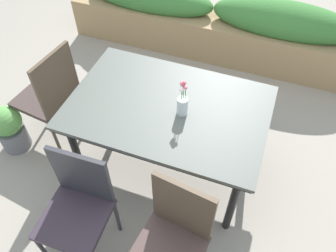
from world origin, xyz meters
TOP-DOWN VIEW (x-y plane):
  - ground_plane at (0.00, 0.00)m, footprint 12.00×12.00m
  - dining_table at (-0.01, 0.01)m, footprint 1.46×0.97m
  - chair_near_right at (0.33, -0.81)m, footprint 0.46×0.46m
  - chair_end_left at (-1.07, -0.00)m, footprint 0.50×0.50m
  - chair_near_left at (-0.34, -0.81)m, footprint 0.44×0.44m
  - flower_vase at (0.11, -0.02)m, footprint 0.08×0.08m
  - planter_box at (-0.11, 1.77)m, footprint 3.38×0.50m
  - potted_plant at (-1.42, -0.27)m, footprint 0.27×0.27m

SIDE VIEW (x-z plane):
  - ground_plane at x=0.00m, z-range 0.00..0.00m
  - potted_plant at x=-1.42m, z-range 0.01..0.49m
  - planter_box at x=-0.11m, z-range -0.02..0.76m
  - chair_near_left at x=-0.34m, z-range 0.06..0.98m
  - chair_near_right at x=0.33m, z-range 0.06..1.04m
  - chair_end_left at x=-1.07m, z-range 0.06..1.05m
  - dining_table at x=-0.01m, z-range 0.31..1.08m
  - flower_vase at x=0.11m, z-range 0.73..1.01m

